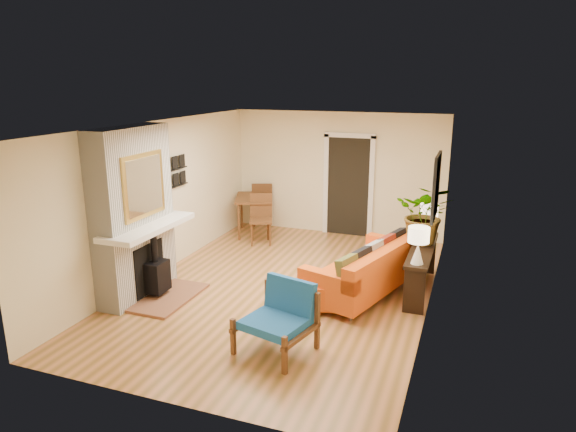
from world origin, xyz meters
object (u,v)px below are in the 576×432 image
(houseplant, at_px, (426,214))
(blue_chair, at_px, (281,313))
(dining_table, at_px, (258,204))
(lamp_far, at_px, (429,215))
(lamp_near, at_px, (418,241))
(console_table, at_px, (422,257))
(sofa, at_px, (368,270))
(ottoman, at_px, (327,290))

(houseplant, bearing_deg, blue_chair, -118.41)
(dining_table, height_order, lamp_far, lamp_far)
(lamp_near, distance_m, houseplant, 1.00)
(console_table, xyz_separation_m, houseplant, (-0.01, 0.24, 0.63))
(lamp_far, xyz_separation_m, houseplant, (-0.01, -0.51, 0.14))
(sofa, relative_size, lamp_far, 4.43)
(ottoman, bearing_deg, console_table, 38.86)
(blue_chair, height_order, lamp_far, lamp_far)
(sofa, distance_m, lamp_far, 1.52)
(console_table, bearing_deg, houseplant, 92.36)
(lamp_far, relative_size, houseplant, 0.56)
(lamp_near, bearing_deg, console_table, 90.00)
(console_table, xyz_separation_m, lamp_near, (0.00, -0.75, 0.49))
(dining_table, relative_size, console_table, 1.02)
(sofa, distance_m, console_table, 0.87)
(blue_chair, relative_size, houseplant, 1.03)
(ottoman, relative_size, console_table, 0.52)
(blue_chair, distance_m, houseplant, 3.09)
(dining_table, relative_size, houseplant, 1.96)
(lamp_near, bearing_deg, blue_chair, -131.09)
(console_table, height_order, lamp_far, lamp_far)
(ottoman, xyz_separation_m, blue_chair, (-0.20, -1.40, 0.23))
(lamp_near, height_order, lamp_far, same)
(ottoman, height_order, dining_table, dining_table)
(lamp_far, bearing_deg, houseplant, -91.12)
(sofa, height_order, dining_table, dining_table)
(console_table, distance_m, houseplant, 0.67)
(blue_chair, distance_m, lamp_near, 2.27)
(console_table, distance_m, lamp_near, 0.89)
(lamp_far, bearing_deg, dining_table, 161.42)
(blue_chair, xyz_separation_m, houseplant, (1.43, 2.64, 0.74))
(console_table, bearing_deg, blue_chair, -120.96)
(sofa, bearing_deg, dining_table, 140.89)
(sofa, relative_size, ottoman, 2.47)
(blue_chair, bearing_deg, lamp_far, 65.47)
(sofa, height_order, lamp_near, lamp_near)
(ottoman, height_order, lamp_far, lamp_far)
(sofa, bearing_deg, console_table, 25.58)
(dining_table, distance_m, lamp_far, 3.87)
(console_table, height_order, lamp_near, lamp_near)
(lamp_near, bearing_deg, lamp_far, 90.00)
(lamp_near, xyz_separation_m, lamp_far, (0.00, 1.50, 0.00))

